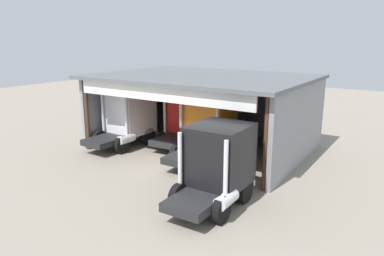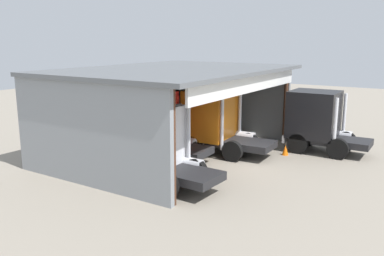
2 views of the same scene
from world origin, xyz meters
TOP-DOWN VIEW (x-y plane):
  - ground_plane at (0.00, 0.00)m, footprint 80.00×80.00m
  - workshop_shed at (0.00, 5.28)m, footprint 13.16×9.70m
  - truck_white_yard_outside at (-4.54, 2.30)m, footprint 2.62×5.03m
  - truck_red_center_right_bay at (-1.38, 4.60)m, footprint 2.86×4.62m
  - truck_orange_right_bay at (1.47, 2.57)m, footprint 2.88×5.07m
  - truck_black_left_bay at (4.81, -2.21)m, footprint 2.55×4.59m
  - oil_drum at (4.83, 7.89)m, footprint 0.58×0.58m
  - tool_cart at (5.29, 7.93)m, footprint 0.90×0.60m
  - traffic_cone at (3.06, -1.03)m, footprint 0.36×0.36m

SIDE VIEW (x-z plane):
  - ground_plane at x=0.00m, z-range 0.00..0.00m
  - traffic_cone at x=3.06m, z-range 0.00..0.56m
  - oil_drum at x=4.83m, z-range 0.00..0.90m
  - tool_cart at x=5.29m, z-range 0.00..1.00m
  - truck_red_center_right_bay at x=-1.38m, z-range 0.06..3.63m
  - truck_black_left_bay at x=4.81m, z-range 0.13..3.58m
  - truck_white_yard_outside at x=-4.54m, z-range -0.02..3.73m
  - truck_orange_right_bay at x=1.47m, z-range 0.09..3.63m
  - workshop_shed at x=0.00m, z-range 0.93..5.71m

